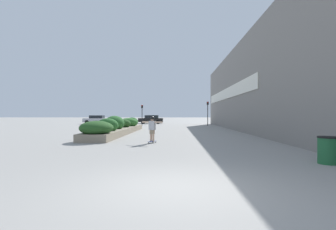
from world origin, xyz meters
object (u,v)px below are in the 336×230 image
Objects in this scene: skateboard at (152,142)px; traffic_light_right at (208,109)px; car_center_right at (96,119)px; car_leftmost at (258,120)px; car_center_left at (151,119)px; traffic_light_left at (142,111)px; trash_bin at (328,150)px; skateboarder at (152,126)px.

skateboard is 24.87m from traffic_light_right.
car_leftmost is at bearing -89.95° from car_center_right.
car_center_left reaches higher than car_leftmost.
trash_bin is at bearing -71.62° from traffic_light_left.
car_center_left is 1.06× the size of car_center_right.
skateboarder is 0.34× the size of car_center_right.
car_center_right is (-12.42, 29.86, -0.16)m from skateboarder.
traffic_light_right is (9.18, -8.29, 1.60)m from car_center_left.
car_center_left is (-3.22, 32.33, 0.72)m from skateboard.
car_leftmost is 0.97× the size of car_center_left.
traffic_light_right reaches higher than car_center_left.
skateboarder is at bearing -174.31° from car_center_left.
trash_bin is (6.28, -6.01, 0.37)m from skateboard.
skateboarder is 1.59× the size of trash_bin.
traffic_light_right reaches higher than car_center_right.
skateboard is 32.35m from car_center_right.
car_leftmost reaches higher than skateboard.
traffic_light_left reaches higher than skateboard.
traffic_light_left reaches higher than skateboarder.
car_center_left is at bearing -97.58° from car_leftmost.
traffic_light_right is (-0.33, 30.04, 1.94)m from trash_bin.
traffic_light_left is at bearing -122.70° from car_center_right.
trash_bin is 39.49m from car_center_left.
car_center_left is (-3.22, 32.33, -0.16)m from skateboarder.
car_center_left reaches higher than skateboarder.
car_center_left is at bearing 121.77° from skateboarder.
traffic_light_right is at bearing -132.07° from car_center_left.
skateboarder reaches higher than skateboard.
trash_bin is 40.45m from car_center_right.
car_center_right is at bearing 138.67° from skateboard.
skateboarder is 32.34m from car_center_right.
traffic_light_left is at bearing 178.36° from traffic_light_right.
car_leftmost is 11.00m from traffic_light_right.
car_center_left is at bearing 121.77° from skateboard.
car_center_left is 8.14m from traffic_light_left.
skateboarder is at bearing 136.30° from trash_bin.
car_center_left is (-18.35, 2.44, 0.01)m from car_leftmost.
trash_bin is 0.25× the size of traffic_light_right.
skateboard is 8.70m from trash_bin.
skateboard is 0.88m from skateboarder.
car_leftmost is 27.55m from car_center_right.
car_center_right reaches higher than skateboard.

